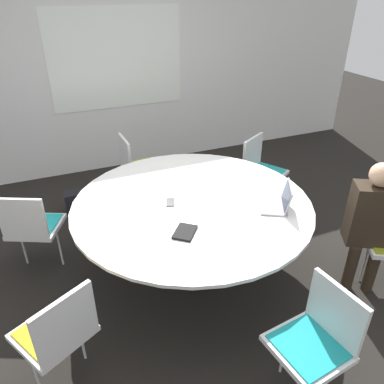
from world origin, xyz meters
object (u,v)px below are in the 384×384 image
at_px(chair_2, 136,163).
at_px(spiral_notebook, 185,232).
at_px(chair_3, 32,224).
at_px(handbag, 81,202).
at_px(laptop, 279,202).
at_px(chair_4, 58,330).
at_px(chair_5, 317,336).
at_px(person_0, 371,218).
at_px(chair_1, 261,167).
at_px(cell_phone, 170,202).

distance_m(chair_2, spiral_notebook, 1.89).
height_order(chair_3, handbag, chair_3).
bearing_deg(laptop, chair_4, -48.74).
xyz_separation_m(chair_3, chair_4, (0.10, -1.33, 0.00)).
xyz_separation_m(chair_5, person_0, (1.08, 0.68, 0.19)).
xyz_separation_m(laptop, spiral_notebook, (-0.89, -0.04, -0.04)).
bearing_deg(chair_5, person_0, -64.55).
relative_size(chair_1, person_0, 0.71).
bearing_deg(chair_1, chair_5, 35.95).
bearing_deg(cell_phone, handbag, 114.92).
height_order(person_0, cell_phone, person_0).
xyz_separation_m(chair_4, person_0, (2.57, 0.00, 0.19)).
bearing_deg(chair_3, spiral_notebook, -15.77).
relative_size(chair_4, person_0, 0.71).
height_order(chair_5, laptop, laptop).
distance_m(chair_4, laptop, 1.97).
relative_size(chair_3, laptop, 2.22).
distance_m(chair_2, chair_5, 2.93).
distance_m(chair_5, spiral_notebook, 1.17).
height_order(chair_1, chair_2, same).
height_order(chair_3, laptop, laptop).
relative_size(chair_5, cell_phone, 5.57).
distance_m(chair_5, laptop, 1.19).
bearing_deg(cell_phone, spiral_notebook, -96.19).
xyz_separation_m(chair_1, cell_phone, (-1.41, -0.73, 0.24)).
bearing_deg(chair_4, chair_5, -53.30).
height_order(chair_2, chair_3, same).
height_order(chair_1, spiral_notebook, chair_1).
relative_size(chair_1, spiral_notebook, 3.37).
distance_m(chair_2, chair_3, 1.52).
bearing_deg(chair_4, handbag, 50.64).
xyz_separation_m(chair_3, cell_phone, (1.17, -0.50, 0.24)).
bearing_deg(chair_1, spiral_notebook, 9.25).
xyz_separation_m(person_0, laptop, (-0.67, 0.40, 0.10)).
bearing_deg(chair_4, chair_2, 34.29).
bearing_deg(chair_4, laptop, -17.02).
bearing_deg(chair_2, laptop, 20.78).
height_order(chair_5, cell_phone, chair_5).
distance_m(chair_1, chair_4, 2.94).
bearing_deg(person_0, chair_1, -57.25).
bearing_deg(handbag, laptop, -51.04).
distance_m(person_0, cell_phone, 1.72).
xyz_separation_m(chair_2, person_0, (1.44, -2.23, 0.19)).
relative_size(spiral_notebook, handbag, 0.72).
relative_size(chair_2, laptop, 2.22).
xyz_separation_m(chair_1, handbag, (-2.07, 0.67, -0.38)).
height_order(chair_1, person_0, person_0).
distance_m(spiral_notebook, handbag, 2.07).
relative_size(chair_1, laptop, 2.22).
bearing_deg(chair_4, chair_1, 3.40).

